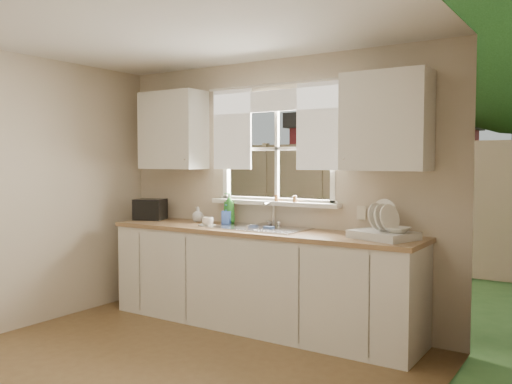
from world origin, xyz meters
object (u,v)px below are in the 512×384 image
Objects in this scene: soap_bottle_a at (229,208)px; black_appliance at (150,209)px; dish_rack at (383,231)px; cup at (208,222)px.

black_appliance is at bearing -160.45° from soap_bottle_a.
dish_rack is 2.59m from black_appliance.
soap_bottle_a is at bearing 173.86° from dish_rack.
soap_bottle_a is (-1.65, 0.18, 0.09)m from dish_rack.
black_appliance is (-0.94, -0.13, -0.04)m from soap_bottle_a.
cup is at bearing -89.73° from soap_bottle_a.
dish_rack is at bearing 5.30° from soap_bottle_a.
cup is 0.37× the size of black_appliance.
black_appliance is at bearing 179.04° from dish_rack.
soap_bottle_a is at bearing -13.59° from black_appliance.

